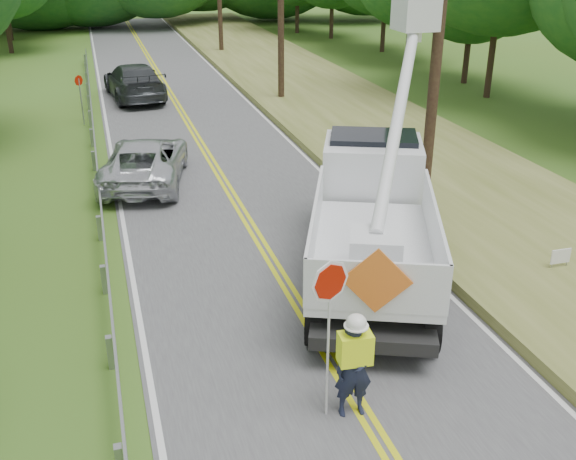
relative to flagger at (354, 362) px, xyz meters
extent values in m
cube|color=#49494C|center=(0.20, 12.51, -1.06)|extent=(7.20, 96.00, 0.02)
cube|color=yellow|center=(0.10, 12.51, -1.05)|extent=(0.12, 96.00, 0.00)
cube|color=yellow|center=(0.30, 12.51, -1.05)|extent=(0.12, 96.00, 0.00)
cube|color=silver|center=(-3.25, 12.51, -1.05)|extent=(0.12, 96.00, 0.00)
cube|color=silver|center=(3.65, 12.51, -1.05)|extent=(0.12, 96.00, 0.00)
cube|color=#92969A|center=(-3.90, 2.51, -0.72)|extent=(0.12, 0.14, 0.70)
cube|color=#92969A|center=(-3.90, 5.51, -0.72)|extent=(0.12, 0.14, 0.70)
cube|color=#92969A|center=(-3.90, 8.51, -0.72)|extent=(0.12, 0.14, 0.70)
cube|color=#92969A|center=(-3.90, 11.51, -0.72)|extent=(0.12, 0.14, 0.70)
cube|color=#92969A|center=(-3.90, 14.51, -0.72)|extent=(0.12, 0.14, 0.70)
cube|color=#92969A|center=(-3.90, 17.51, -0.72)|extent=(0.12, 0.14, 0.70)
cube|color=#92969A|center=(-3.90, 20.51, -0.72)|extent=(0.12, 0.14, 0.70)
cube|color=#92969A|center=(-3.90, 23.51, -0.72)|extent=(0.12, 0.14, 0.70)
cube|color=#92969A|center=(-3.90, 26.51, -0.72)|extent=(0.12, 0.14, 0.70)
cube|color=#92969A|center=(-3.90, 29.51, -0.72)|extent=(0.12, 0.14, 0.70)
cube|color=#92969A|center=(-3.90, 32.51, -0.72)|extent=(0.12, 0.14, 0.70)
cube|color=#92969A|center=(-3.90, 35.51, -0.72)|extent=(0.12, 0.14, 0.70)
cube|color=#92969A|center=(-3.80, 13.51, -0.47)|extent=(0.05, 48.00, 0.34)
cylinder|color=black|center=(5.20, 7.51, 3.93)|extent=(0.30, 0.30, 10.00)
cube|color=#596225|center=(7.30, 12.51, -0.92)|extent=(7.00, 96.00, 0.30)
cylinder|color=#332319|center=(-8.80, 42.21, 0.53)|extent=(0.32, 0.32, 3.20)
cylinder|color=#332319|center=(-9.31, 48.70, 0.99)|extent=(0.32, 0.32, 4.13)
cylinder|color=#332319|center=(15.54, 20.63, 1.10)|extent=(0.32, 0.32, 4.34)
cylinder|color=#332319|center=(16.27, 24.10, 0.47)|extent=(0.32, 0.32, 3.09)
cylinder|color=#332319|center=(16.06, 30.83, 0.45)|extent=(0.32, 0.32, 3.05)
cylinder|color=#332319|center=(16.29, 35.30, 0.62)|extent=(0.32, 0.32, 3.39)
cylinder|color=#332319|center=(15.06, 42.47, 0.54)|extent=(0.32, 0.32, 3.22)
cylinder|color=#332319|center=(13.43, 46.35, 0.49)|extent=(0.32, 0.32, 3.12)
imported|color=#191E33|center=(0.01, 0.00, -0.15)|extent=(0.69, 0.48, 1.81)
cube|color=#D8F515|center=(0.01, 0.00, 0.26)|extent=(0.58, 0.38, 0.55)
ellipsoid|color=white|center=(0.01, 0.00, 0.77)|extent=(0.34, 0.34, 0.27)
cylinder|color=#B7B7B7|center=(-0.43, 0.08, 0.21)|extent=(0.04, 0.04, 2.53)
cylinder|color=#A61201|center=(-0.43, 0.08, 1.54)|extent=(0.70, 0.25, 0.72)
cylinder|color=black|center=(0.08, 2.22, -0.51)|extent=(0.73, 1.14, 1.09)
cylinder|color=black|center=(2.17, 1.34, -0.51)|extent=(0.73, 1.14, 1.09)
cylinder|color=black|center=(0.95, 4.31, -0.51)|extent=(0.73, 1.14, 1.09)
cylinder|color=black|center=(3.04, 3.44, -0.51)|extent=(0.73, 1.14, 1.09)
cylinder|color=black|center=(2.04, 6.93, -0.51)|extent=(0.73, 1.14, 1.09)
cylinder|color=black|center=(4.13, 6.06, -0.51)|extent=(0.73, 1.14, 1.09)
cube|color=black|center=(2.13, 4.19, -0.43)|extent=(4.99, 7.62, 0.28)
cube|color=silver|center=(1.82, 3.46, 0.14)|extent=(4.41, 5.82, 0.25)
cube|color=silver|center=(0.64, 3.95, 0.71)|extent=(2.07, 4.85, 1.02)
cube|color=silver|center=(3.01, 2.96, 0.71)|extent=(2.07, 4.85, 1.02)
cube|color=silver|center=(0.83, 1.07, 0.71)|extent=(2.44, 1.06, 1.02)
cube|color=silver|center=(3.30, 7.02, 0.48)|extent=(3.19, 2.97, 2.04)
cube|color=black|center=(3.39, 7.23, 1.22)|extent=(2.66, 2.23, 0.85)
cube|color=silver|center=(1.34, 2.30, 0.71)|extent=(1.34, 1.34, 0.91)
cube|color=silver|center=(4.50, 7.51, 4.72)|extent=(0.96, 0.96, 0.96)
cube|color=orange|center=(0.80, 0.99, 0.88)|extent=(1.20, 0.53, 1.28)
imported|color=silver|center=(-2.26, 12.77, -0.31)|extent=(3.60, 5.73, 1.48)
imported|color=#353A3D|center=(-1.62, 25.41, -0.19)|extent=(3.01, 6.15, 1.72)
cylinder|color=#92969A|center=(-4.18, 20.97, -0.07)|extent=(0.06, 0.06, 2.00)
cylinder|color=#A61201|center=(-4.18, 20.97, 0.84)|extent=(0.34, 0.34, 0.46)
cube|color=white|center=(6.58, 3.18, -0.50)|extent=(0.52, 0.04, 0.37)
cylinder|color=#92969A|center=(6.37, 3.18, -0.81)|extent=(0.02, 0.02, 0.52)
cylinder|color=#92969A|center=(6.79, 3.18, -0.81)|extent=(0.02, 0.02, 0.52)
camera|label=1|loc=(-3.63, -8.37, 6.48)|focal=40.98mm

